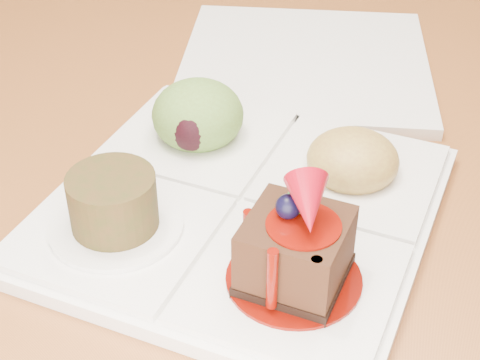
# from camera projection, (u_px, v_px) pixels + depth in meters

# --- Properties ---
(ground) EXTENTS (6.00, 6.00, 0.00)m
(ground) POSITION_uv_depth(u_px,v_px,m) (260.00, 331.00, 1.47)
(ground) COLOR brown
(dining_table) EXTENTS (1.00, 1.80, 0.75)m
(dining_table) POSITION_uv_depth(u_px,v_px,m) (267.00, 10.00, 1.07)
(dining_table) COLOR #A15D29
(dining_table) RESTS_ON ground
(sampler_plate) EXTENTS (0.34, 0.34, 0.11)m
(sampler_plate) POSITION_uv_depth(u_px,v_px,m) (240.00, 189.00, 0.57)
(sampler_plate) COLOR white
(sampler_plate) RESTS_ON dining_table
(second_plate) EXTENTS (0.27, 0.27, 0.01)m
(second_plate) POSITION_uv_depth(u_px,v_px,m) (305.00, 64.00, 0.78)
(second_plate) COLOR white
(second_plate) RESTS_ON dining_table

